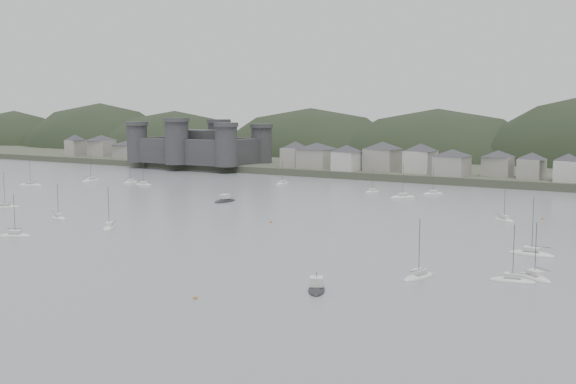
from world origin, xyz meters
The scene contains 10 objects.
ground centered at (0.00, 0.00, 0.00)m, with size 900.00×900.00×0.00m, color slate.
far_shore_land centered at (0.00, 295.00, 1.50)m, with size 900.00×250.00×3.00m, color #383D2D.
forested_ridge centered at (4.83, 269.40, -11.28)m, with size 851.55×103.94×102.57m.
castle centered at (-120.00, 179.80, 10.96)m, with size 66.00×43.00×20.00m.
waterfront_town centered at (50.59, 183.34, 8.66)m, with size 451.48×28.46×12.92m.
sailboat_lead centered at (53.38, 94.78, 0.18)m, with size 6.96×5.40×9.36m.
moored_fleet centered at (-13.38, 65.01, 0.18)m, with size 264.89×175.91×12.68m.
motor_launch_near centered at (48.48, 8.02, 0.30)m, with size 5.78×7.69×3.76m.
motor_launch_far centered at (-30.23, 85.62, 0.28)m, with size 3.57×9.24×4.16m.
mooring_buoys centered at (10.00, 57.54, 0.15)m, with size 170.14×123.29×0.70m.
Camera 1 is at (102.05, -83.36, 27.84)m, focal length 43.26 mm.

